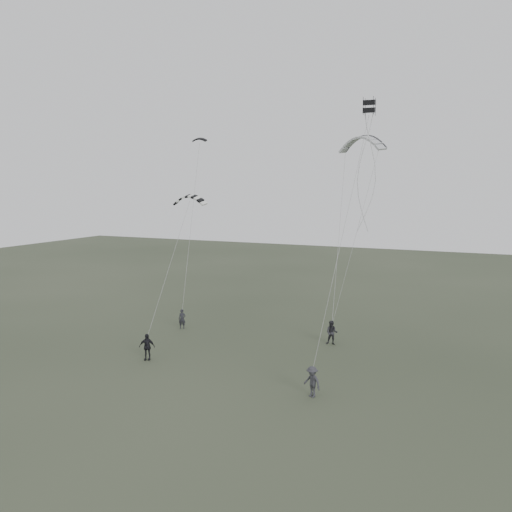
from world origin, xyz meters
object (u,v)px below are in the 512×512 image
at_px(kite_pale_large, 362,137).
at_px(kite_box, 369,106).
at_px(flyer_center, 147,347).
at_px(kite_dark_small, 199,139).
at_px(kite_striped, 190,196).
at_px(flyer_far, 312,382).
at_px(flyer_right, 332,333).
at_px(flyer_left, 182,319).

relative_size(kite_pale_large, kite_box, 5.73).
bearing_deg(kite_pale_large, flyer_center, -102.74).
relative_size(kite_dark_small, kite_box, 1.79).
distance_m(kite_striped, kite_box, 16.20).
height_order(flyer_far, kite_box, kite_box).
height_order(flyer_center, kite_striped, kite_striped).
height_order(flyer_right, kite_dark_small, kite_dark_small).
bearing_deg(flyer_far, kite_striped, 172.16).
relative_size(flyer_right, kite_dark_small, 1.38).
bearing_deg(flyer_center, flyer_right, 16.82).
distance_m(kite_pale_large, kite_striped, 14.60).
relative_size(flyer_right, kite_striped, 0.66).
bearing_deg(kite_pale_large, flyer_far, -59.87).
xyz_separation_m(flyer_far, kite_box, (1.85, 4.64, 15.61)).
relative_size(flyer_right, flyer_center, 0.99).
bearing_deg(kite_dark_small, flyer_center, -85.80).
bearing_deg(flyer_center, kite_box, -8.15).
bearing_deg(kite_box, kite_striped, 160.83).
bearing_deg(flyer_center, flyer_far, -27.67).
relative_size(flyer_right, flyer_far, 1.03).
bearing_deg(flyer_far, flyer_center, -160.87).
xyz_separation_m(flyer_far, kite_dark_small, (-15.27, 14.33, 15.27)).
bearing_deg(flyer_far, kite_dark_small, 162.47).
height_order(flyer_left, flyer_center, flyer_center).
relative_size(flyer_center, kite_dark_small, 1.39).
bearing_deg(kite_dark_small, kite_box, -38.60).
height_order(flyer_center, kite_box, kite_box).
bearing_deg(kite_dark_small, flyer_right, -27.33).
relative_size(flyer_center, kite_pale_large, 0.44).
height_order(flyer_far, kite_striped, kite_striped).
bearing_deg(kite_striped, flyer_center, -86.68).
bearing_deg(flyer_center, flyer_left, 83.01).
bearing_deg(flyer_far, kite_pale_large, 118.30).
bearing_deg(kite_striped, flyer_right, 3.82).
height_order(flyer_left, kite_box, kite_box).
distance_m(flyer_center, flyer_far, 12.29).
xyz_separation_m(flyer_left, kite_striped, (1.21, -0.45, 10.27)).
bearing_deg(kite_box, kite_dark_small, 146.14).
xyz_separation_m(flyer_center, kite_striped, (-0.71, 7.15, 10.17)).
bearing_deg(kite_pale_large, kite_box, -48.75).
bearing_deg(kite_pale_large, kite_striped, -124.64).
distance_m(flyer_far, kite_dark_small, 25.91).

